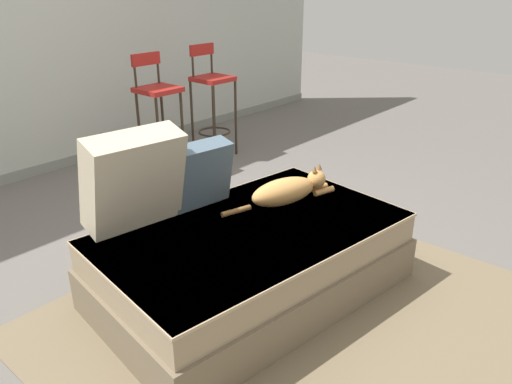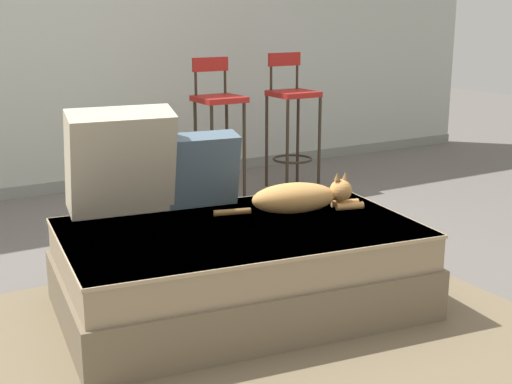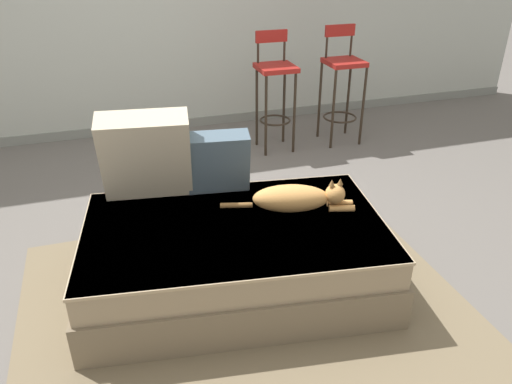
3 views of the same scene
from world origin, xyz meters
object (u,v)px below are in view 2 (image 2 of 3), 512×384
object	(u,v)px
throw_pillow_corner	(121,162)
throw_pillow_middle	(202,169)
cat	(300,198)
bar_stool_by_doorway	(292,113)
couch	(239,267)
bar_stool_near_window	(218,117)

from	to	relation	value
throw_pillow_corner	throw_pillow_middle	world-z (taller)	throw_pillow_corner
throw_pillow_middle	cat	size ratio (longest dim) A/B	0.53
bar_stool_by_doorway	throw_pillow_corner	bearing A→B (deg)	-144.07
couch	bar_stool_near_window	bearing A→B (deg)	64.59
cat	throw_pillow_middle	bearing A→B (deg)	135.00
throw_pillow_middle	cat	distance (m)	0.51
bar_stool_near_window	bar_stool_by_doorway	size ratio (longest dim) A/B	0.99
bar_stool_near_window	bar_stool_by_doorway	distance (m)	0.64
couch	throw_pillow_middle	xyz separation A→B (m)	(0.01, 0.40, 0.39)
throw_pillow_corner	bar_stool_near_window	size ratio (longest dim) A/B	0.52
couch	bar_stool_near_window	size ratio (longest dim) A/B	1.69
cat	bar_stool_by_doorway	distance (m)	2.12
cat	bar_stool_near_window	bearing A→B (deg)	74.28
couch	cat	world-z (taller)	cat
couch	throw_pillow_corner	bearing A→B (deg)	130.44
couch	bar_stool_near_window	distance (m)	2.06
bar_stool_by_doorway	throw_pillow_middle	bearing A→B (deg)	-136.28
throw_pillow_middle	throw_pillow_corner	bearing A→B (deg)	172.09
throw_pillow_corner	cat	xyz separation A→B (m)	(0.75, -0.41, -0.19)
couch	bar_stool_by_doorway	size ratio (longest dim) A/B	1.67
bar_stool_by_doorway	couch	bearing A→B (deg)	-129.55
throw_pillow_middle	cat	world-z (taller)	throw_pillow_middle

